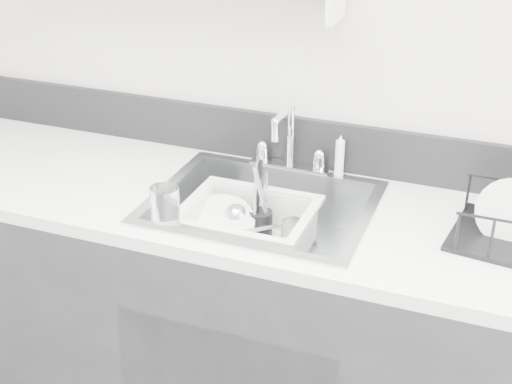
% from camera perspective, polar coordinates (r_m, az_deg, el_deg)
% --- Properties ---
extents(counter_run, '(3.20, 0.62, 0.92)m').
position_cam_1_polar(counter_run, '(2.32, 0.45, -10.97)').
color(counter_run, '#252528').
rests_on(counter_run, ground).
extents(backsplash, '(3.20, 0.02, 0.16)m').
position_cam_1_polar(backsplash, '(2.29, 3.14, 4.13)').
color(backsplash, black).
rests_on(backsplash, counter_run).
extents(sink, '(0.64, 0.52, 0.20)m').
position_cam_1_polar(sink, '(2.12, 0.49, -3.05)').
color(sink, silver).
rests_on(sink, counter_run).
extents(faucet, '(0.26, 0.18, 0.23)m').
position_cam_1_polar(faucet, '(2.26, 2.71, 3.18)').
color(faucet, silver).
rests_on(faucet, counter_run).
extents(side_sprayer, '(0.03, 0.03, 0.14)m').
position_cam_1_polar(side_sprayer, '(2.22, 6.71, 2.89)').
color(side_sprayer, white).
rests_on(side_sprayer, counter_run).
extents(wash_tub, '(0.47, 0.43, 0.15)m').
position_cam_1_polar(wash_tub, '(2.13, -0.64, -3.05)').
color(wash_tub, white).
rests_on(wash_tub, sink).
extents(plate_stack, '(0.28, 0.27, 0.11)m').
position_cam_1_polar(plate_stack, '(2.17, -2.89, -3.33)').
color(plate_stack, white).
rests_on(plate_stack, wash_tub).
extents(utensil_cup, '(0.07, 0.07, 0.24)m').
position_cam_1_polar(utensil_cup, '(2.18, 0.37, -2.39)').
color(utensil_cup, black).
rests_on(utensil_cup, wash_tub).
extents(ladle, '(0.33, 0.25, 0.09)m').
position_cam_1_polar(ladle, '(2.14, -0.28, -3.24)').
color(ladle, silver).
rests_on(ladle, wash_tub).
extents(tumbler_in_tub, '(0.09, 0.09, 0.10)m').
position_cam_1_polar(tumbler_in_tub, '(2.11, 2.94, -3.58)').
color(tumbler_in_tub, white).
rests_on(tumbler_in_tub, wash_tub).
extents(tumbler_counter, '(0.08, 0.08, 0.11)m').
position_cam_1_polar(tumbler_counter, '(1.96, -7.30, -1.12)').
color(tumbler_counter, white).
rests_on(tumbler_counter, counter_run).
extents(bowl_small, '(0.11, 0.11, 0.03)m').
position_cam_1_polar(bowl_small, '(2.08, 1.88, -5.20)').
color(bowl_small, white).
rests_on(bowl_small, wash_tub).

